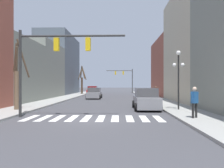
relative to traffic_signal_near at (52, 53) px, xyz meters
name	(u,v)px	position (x,y,z in m)	size (l,w,h in m)	color
ground_plane	(93,120)	(2.77, -0.88, -4.13)	(240.00, 240.00, 0.00)	#424247
sidewalk_right	(203,119)	(9.33, -0.88, -4.06)	(2.95, 90.00, 0.15)	#9E9E99
building_row_left	(32,64)	(-8.28, 17.49, 0.95)	(6.00, 45.90, 12.27)	#934C3D
building_row_right	(203,52)	(13.81, 10.89, 1.65)	(6.00, 36.92, 12.88)	gray
crosswalk_stripes	(94,118)	(2.77, -0.37, -4.13)	(8.55, 2.60, 0.01)	white
traffic_signal_near	(52,53)	(0.00, 0.00, 0.00)	(6.92, 0.28, 5.66)	#2D2D2D
traffic_signal_far	(125,76)	(5.75, 38.78, 0.07)	(6.36, 0.28, 5.80)	#2D2D2D
street_lamp_right_corner	(178,68)	(9.05, 3.36, -0.71)	(0.95, 0.36, 4.64)	black
car_parked_right_mid	(94,93)	(0.73, 18.08, -3.37)	(2.11, 4.45, 1.62)	gray
car_at_intersection	(93,91)	(-1.10, 31.14, -3.33)	(2.20, 4.49, 1.72)	red
car_parked_right_near	(146,99)	(6.66, 4.67, -3.29)	(2.15, 4.67, 1.82)	gray
pedestrian_waiting_at_curb	(156,93)	(8.49, 10.64, -2.94)	(0.75, 0.32, 1.76)	black
pedestrian_near_right_corner	(195,99)	(8.82, -0.97, -2.90)	(0.68, 0.56, 1.83)	black
street_tree_right_far	(17,80)	(-3.73, 3.10, -1.64)	(1.23, 1.40, 5.59)	brown
street_tree_right_near	(82,80)	(-3.30, 30.92, -1.09)	(1.94, 2.00, 5.83)	#473828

